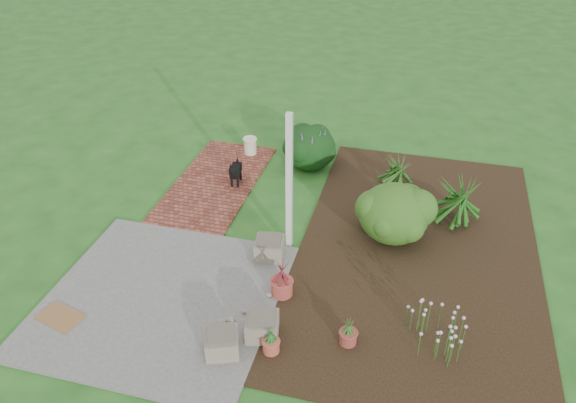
% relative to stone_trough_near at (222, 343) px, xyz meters
% --- Properties ---
extents(ground, '(80.00, 80.00, 0.00)m').
position_rel_stone_trough_near_xyz_m(ground, '(-0.04, 2.53, -0.19)').
color(ground, '#21571B').
rests_on(ground, ground).
extents(concrete_patio, '(3.50, 3.50, 0.04)m').
position_rel_stone_trough_near_xyz_m(concrete_patio, '(-1.29, 0.78, -0.17)').
color(concrete_patio, '#5D5D5B').
rests_on(concrete_patio, ground).
extents(brick_path, '(1.60, 3.50, 0.04)m').
position_rel_stone_trough_near_xyz_m(brick_path, '(-1.74, 4.28, -0.17)').
color(brick_path, brown).
rests_on(brick_path, ground).
extents(garden_bed, '(4.00, 7.00, 0.03)m').
position_rel_stone_trough_near_xyz_m(garden_bed, '(2.46, 3.03, -0.17)').
color(garden_bed, black).
rests_on(garden_bed, ground).
extents(veranda_post, '(0.10, 0.10, 2.50)m').
position_rel_stone_trough_near_xyz_m(veranda_post, '(0.26, 2.63, 1.06)').
color(veranda_post, white).
rests_on(veranda_post, ground).
extents(stone_trough_near, '(0.58, 0.58, 0.30)m').
position_rel_stone_trough_near_xyz_m(stone_trough_near, '(0.00, 0.00, 0.00)').
color(stone_trough_near, '#7E705E').
rests_on(stone_trough_near, concrete_patio).
extents(stone_trough_mid, '(0.54, 0.54, 0.30)m').
position_rel_stone_trough_near_xyz_m(stone_trough_mid, '(0.44, 0.44, 0.00)').
color(stone_trough_mid, gray).
rests_on(stone_trough_mid, concrete_patio).
extents(stone_trough_far, '(0.53, 0.53, 0.31)m').
position_rel_stone_trough_near_xyz_m(stone_trough_far, '(0.03, 2.19, 0.01)').
color(stone_trough_far, '#767157').
rests_on(stone_trough_far, concrete_patio).
extents(coir_doormat, '(0.74, 0.58, 0.02)m').
position_rel_stone_trough_near_xyz_m(coir_doormat, '(-2.55, -0.00, -0.14)').
color(coir_doormat, brown).
rests_on(coir_doormat, concrete_patio).
extents(black_dog, '(0.24, 0.61, 0.53)m').
position_rel_stone_trough_near_xyz_m(black_dog, '(-1.30, 4.28, 0.17)').
color(black_dog, black).
rests_on(black_dog, brick_path).
extents(cream_ceramic_urn, '(0.33, 0.33, 0.37)m').
position_rel_stone_trough_near_xyz_m(cream_ceramic_urn, '(-1.43, 5.65, 0.04)').
color(cream_ceramic_urn, '#EDE3C3').
rests_on(cream_ceramic_urn, brick_path).
extents(evergreen_shrub, '(1.37, 1.37, 1.04)m').
position_rel_stone_trough_near_xyz_m(evergreen_shrub, '(1.97, 3.29, 0.36)').
color(evergreen_shrub, '#124210').
rests_on(evergreen_shrub, garden_bed).
extents(agapanthus_clump_back, '(1.47, 1.47, 1.03)m').
position_rel_stone_trough_near_xyz_m(agapanthus_clump_back, '(3.02, 4.10, 0.36)').
color(agapanthus_clump_back, '#0E430C').
rests_on(agapanthus_clump_back, garden_bed).
extents(agapanthus_clump_front, '(1.19, 1.19, 0.82)m').
position_rel_stone_trough_near_xyz_m(agapanthus_clump_front, '(1.85, 5.08, 0.25)').
color(agapanthus_clump_front, '#123E18').
rests_on(agapanthus_clump_front, garden_bed).
extents(pink_flower_patch, '(1.03, 1.03, 0.57)m').
position_rel_stone_trough_near_xyz_m(pink_flower_patch, '(2.79, 0.87, 0.13)').
color(pink_flower_patch, '#113D0F').
rests_on(pink_flower_patch, garden_bed).
extents(terracotta_pot_bronze, '(0.36, 0.36, 0.27)m').
position_rel_stone_trough_near_xyz_m(terracotta_pot_bronze, '(0.48, 1.34, -0.02)').
color(terracotta_pot_bronze, '#A84339').
rests_on(terracotta_pot_bronze, garden_bed).
extents(terracotta_pot_small_left, '(0.27, 0.27, 0.20)m').
position_rel_stone_trough_near_xyz_m(terracotta_pot_small_left, '(1.65, 0.60, -0.06)').
color(terracotta_pot_small_left, '#953B32').
rests_on(terracotta_pot_small_left, garden_bed).
extents(terracotta_pot_small_right, '(0.30, 0.30, 0.20)m').
position_rel_stone_trough_near_xyz_m(terracotta_pot_small_right, '(0.65, 0.18, -0.06)').
color(terracotta_pot_small_right, '#B8503E').
rests_on(terracotta_pot_small_right, garden_bed).
extents(purple_flowering_bush, '(1.36, 1.36, 0.95)m').
position_rel_stone_trough_near_xyz_m(purple_flowering_bush, '(-0.03, 5.47, 0.28)').
color(purple_flowering_bush, black).
rests_on(purple_flowering_bush, ground).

